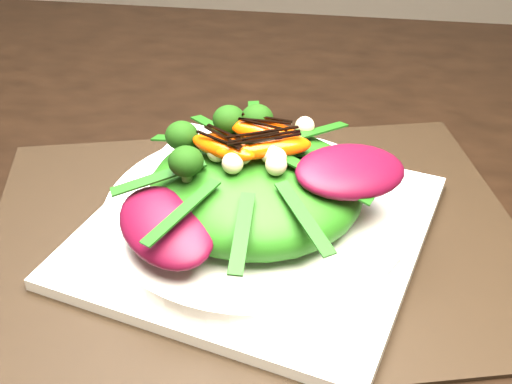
# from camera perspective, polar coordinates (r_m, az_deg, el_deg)

# --- Properties ---
(dining_table) EXTENTS (1.60, 0.90, 0.75)m
(dining_table) POSITION_cam_1_polar(r_m,az_deg,el_deg) (0.75, 20.15, -0.44)
(dining_table) COLOR black
(dining_table) RESTS_ON floor
(placemat) EXTENTS (0.56, 0.48, 0.00)m
(placemat) POSITION_cam_1_polar(r_m,az_deg,el_deg) (0.62, 0.00, -3.63)
(placemat) COLOR black
(placemat) RESTS_ON dining_table
(plate_base) EXTENTS (0.35, 0.35, 0.01)m
(plate_base) POSITION_cam_1_polar(r_m,az_deg,el_deg) (0.62, 0.00, -3.09)
(plate_base) COLOR white
(plate_base) RESTS_ON placemat
(salad_bowl) EXTENTS (0.28, 0.28, 0.02)m
(salad_bowl) POSITION_cam_1_polar(r_m,az_deg,el_deg) (0.61, 0.00, -1.94)
(salad_bowl) COLOR silver
(salad_bowl) RESTS_ON plate_base
(lettuce_mound) EXTENTS (0.22, 0.22, 0.06)m
(lettuce_mound) POSITION_cam_1_polar(r_m,az_deg,el_deg) (0.59, 0.00, 0.37)
(lettuce_mound) COLOR #246012
(lettuce_mound) RESTS_ON salad_bowl
(radicchio_leaf) EXTENTS (0.12, 0.11, 0.02)m
(radicchio_leaf) POSITION_cam_1_polar(r_m,az_deg,el_deg) (0.57, 7.91, 1.72)
(radicchio_leaf) COLOR #46071A
(radicchio_leaf) RESTS_ON lettuce_mound
(orange_segment) EXTENTS (0.07, 0.04, 0.02)m
(orange_segment) POSITION_cam_1_polar(r_m,az_deg,el_deg) (0.60, -1.31, 5.27)
(orange_segment) COLOR #F13F03
(orange_segment) RESTS_ON lettuce_mound
(broccoli_floret) EXTENTS (0.05, 0.05, 0.04)m
(broccoli_floret) POSITION_cam_1_polar(r_m,az_deg,el_deg) (0.62, -6.24, 5.57)
(broccoli_floret) COLOR black
(broccoli_floret) RESTS_ON lettuce_mound
(macadamia_nut) EXTENTS (0.02, 0.02, 0.02)m
(macadamia_nut) POSITION_cam_1_polar(r_m,az_deg,el_deg) (0.54, 1.30, 1.40)
(macadamia_nut) COLOR #C4B28A
(macadamia_nut) RESTS_ON lettuce_mound
(balsamic_drizzle) EXTENTS (0.04, 0.01, 0.00)m
(balsamic_drizzle) POSITION_cam_1_polar(r_m,az_deg,el_deg) (0.60, -1.32, 6.03)
(balsamic_drizzle) COLOR black
(balsamic_drizzle) RESTS_ON orange_segment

